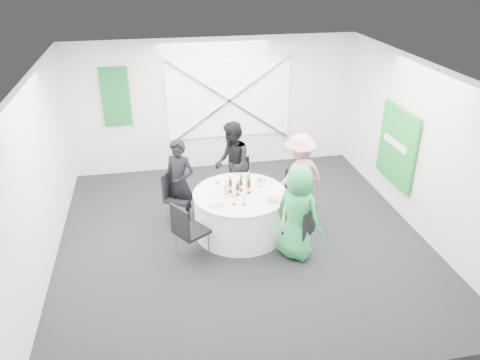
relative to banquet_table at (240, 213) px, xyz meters
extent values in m
plane|color=black|center=(0.00, -0.20, -0.38)|extent=(6.00, 6.00, 0.00)
plane|color=silver|center=(0.00, -0.20, 2.42)|extent=(6.00, 6.00, 0.00)
plane|color=silver|center=(0.00, 2.80, 1.02)|extent=(6.00, 0.00, 6.00)
plane|color=silver|center=(0.00, -3.20, 1.02)|extent=(6.00, 0.00, 6.00)
plane|color=silver|center=(-3.00, -0.20, 1.02)|extent=(0.00, 6.00, 6.00)
plane|color=silver|center=(3.00, -0.20, 1.02)|extent=(0.00, 6.00, 6.00)
cube|color=white|center=(0.30, 2.76, 1.12)|extent=(2.60, 0.03, 1.60)
cube|color=silver|center=(0.30, 2.72, 1.12)|extent=(2.63, 0.05, 1.84)
cube|color=silver|center=(0.30, 2.72, 1.12)|extent=(2.63, 0.05, 1.84)
cube|color=#156931|center=(-2.00, 2.75, 1.32)|extent=(0.55, 0.04, 1.20)
cube|color=#1A932E|center=(2.94, 0.40, 0.82)|extent=(0.05, 1.20, 1.40)
cylinder|color=white|center=(0.00, 0.00, -0.01)|extent=(1.52, 1.52, 0.74)
cylinder|color=white|center=(0.00, 0.00, 0.37)|extent=(1.56, 1.56, 0.02)
cube|color=black|center=(0.19, 1.04, 0.04)|extent=(0.46, 0.46, 0.05)
cube|color=black|center=(0.23, 1.23, 0.28)|extent=(0.38, 0.11, 0.42)
cylinder|color=silver|center=(0.38, 1.17, -0.18)|extent=(0.02, 0.02, 0.40)
cylinder|color=silver|center=(0.06, 1.23, -0.18)|extent=(0.02, 0.02, 0.40)
cylinder|color=silver|center=(0.32, 0.86, -0.18)|extent=(0.02, 0.02, 0.40)
cylinder|color=silver|center=(0.01, 0.91, -0.18)|extent=(0.02, 0.02, 0.40)
cube|color=black|center=(-0.97, 0.56, 0.08)|extent=(0.58, 0.58, 0.05)
cube|color=black|center=(-1.14, 0.67, 0.33)|extent=(0.24, 0.37, 0.46)
cylinder|color=silver|center=(-1.03, 0.80, -0.16)|extent=(0.02, 0.02, 0.44)
cylinder|color=silver|center=(-1.20, 0.50, -0.16)|extent=(0.02, 0.02, 0.44)
cylinder|color=silver|center=(-0.73, 0.63, -0.16)|extent=(0.02, 0.02, 0.44)
cylinder|color=silver|center=(-0.91, 0.33, -0.16)|extent=(0.02, 0.02, 0.44)
cube|color=black|center=(0.86, 0.36, 0.03)|extent=(0.50, 0.50, 0.05)
cube|color=black|center=(1.03, 0.43, 0.26)|extent=(0.18, 0.35, 0.41)
cylinder|color=silver|center=(1.07, 0.28, -0.18)|extent=(0.02, 0.02, 0.39)
cylinder|color=silver|center=(0.95, 0.57, -0.18)|extent=(0.02, 0.02, 0.39)
cylinder|color=silver|center=(0.78, 0.16, -0.18)|extent=(0.02, 0.02, 0.39)
cylinder|color=silver|center=(0.66, 0.45, -0.18)|extent=(0.02, 0.02, 0.39)
cube|color=black|center=(0.77, -0.78, 0.03)|extent=(0.54, 0.54, 0.05)
cube|color=black|center=(0.90, -0.91, 0.26)|extent=(0.28, 0.28, 0.41)
cylinder|color=silver|center=(0.77, -1.00, -0.18)|extent=(0.02, 0.02, 0.39)
cylinder|color=silver|center=(0.99, -0.78, -0.18)|extent=(0.02, 0.02, 0.39)
cylinder|color=silver|center=(0.55, -0.78, -0.18)|extent=(0.02, 0.02, 0.39)
cylinder|color=silver|center=(0.77, -0.56, -0.18)|extent=(0.02, 0.02, 0.39)
cube|color=black|center=(-0.87, -0.56, 0.09)|extent=(0.61, 0.61, 0.05)
cube|color=black|center=(-1.04, -0.68, 0.36)|extent=(0.27, 0.38, 0.48)
cylinder|color=silver|center=(-1.11, -0.51, -0.15)|extent=(0.02, 0.02, 0.45)
cylinder|color=silver|center=(-0.92, -0.81, -0.15)|extent=(0.02, 0.02, 0.45)
cylinder|color=silver|center=(-0.81, -0.31, -0.15)|extent=(0.02, 0.02, 0.45)
cylinder|color=silver|center=(-0.62, -0.61, -0.15)|extent=(0.02, 0.02, 0.45)
imported|color=black|center=(-0.95, 0.58, 0.39)|extent=(0.67, 0.60, 1.53)
imported|color=black|center=(0.06, 1.05, 0.42)|extent=(0.47, 0.80, 1.61)
imported|color=pink|center=(1.15, 0.43, 0.39)|extent=(1.09, 0.78, 1.54)
imported|color=green|center=(0.74, -0.82, 0.39)|extent=(0.87, 0.89, 1.54)
cylinder|color=white|center=(-0.07, 0.53, 0.39)|extent=(0.25, 0.25, 0.01)
cylinder|color=white|center=(-0.45, 0.20, 0.39)|extent=(0.29, 0.29, 0.01)
cylinder|color=white|center=(0.44, 0.34, 0.39)|extent=(0.24, 0.24, 0.01)
cylinder|color=#8BA056|center=(0.44, 0.34, 0.41)|extent=(0.16, 0.16, 0.02)
cylinder|color=white|center=(0.46, -0.39, 0.39)|extent=(0.30, 0.30, 0.01)
cylinder|color=#8BA056|center=(0.46, -0.39, 0.41)|extent=(0.19, 0.19, 0.02)
cylinder|color=white|center=(-0.45, -0.28, 0.39)|extent=(0.28, 0.28, 0.01)
cube|color=white|center=(-0.44, -0.33, 0.42)|extent=(0.19, 0.15, 0.05)
cylinder|color=#3B1D0A|center=(-0.15, 0.05, 0.49)|extent=(0.06, 0.06, 0.22)
cylinder|color=#3B1D0A|center=(-0.15, 0.05, 0.63)|extent=(0.02, 0.02, 0.06)
cylinder|color=tan|center=(-0.15, 0.05, 0.47)|extent=(0.06, 0.06, 0.08)
cylinder|color=#3B1D0A|center=(0.03, 0.07, 0.47)|extent=(0.06, 0.06, 0.19)
cylinder|color=#3B1D0A|center=(0.03, 0.07, 0.60)|extent=(0.02, 0.02, 0.06)
cylinder|color=tan|center=(0.03, 0.07, 0.46)|extent=(0.06, 0.06, 0.07)
cylinder|color=#3B1D0A|center=(0.14, -0.04, 0.48)|extent=(0.06, 0.06, 0.21)
cylinder|color=#3B1D0A|center=(0.14, -0.04, 0.61)|extent=(0.02, 0.02, 0.06)
cylinder|color=tan|center=(0.14, -0.04, 0.46)|extent=(0.06, 0.06, 0.07)
cylinder|color=#3B1D0A|center=(-0.05, -0.06, 0.47)|extent=(0.06, 0.06, 0.18)
cylinder|color=#3B1D0A|center=(-0.05, -0.06, 0.59)|extent=(0.02, 0.02, 0.06)
cylinder|color=tan|center=(-0.05, -0.06, 0.45)|extent=(0.06, 0.06, 0.06)
cylinder|color=green|center=(0.17, 0.14, 0.51)|extent=(0.08, 0.08, 0.26)
cylinder|color=green|center=(0.17, 0.14, 0.67)|extent=(0.03, 0.03, 0.06)
cylinder|color=tan|center=(0.17, 0.14, 0.48)|extent=(0.08, 0.08, 0.09)
cylinder|color=silver|center=(-0.24, -0.09, 0.50)|extent=(0.08, 0.08, 0.24)
cylinder|color=silver|center=(-0.24, -0.09, 0.65)|extent=(0.03, 0.03, 0.06)
cylinder|color=tan|center=(-0.24, -0.09, 0.47)|extent=(0.08, 0.08, 0.08)
cylinder|color=white|center=(0.10, 0.33, 0.38)|extent=(0.06, 0.06, 0.00)
cylinder|color=white|center=(0.10, 0.33, 0.43)|extent=(0.01, 0.01, 0.10)
cone|color=white|center=(0.10, 0.33, 0.51)|extent=(0.07, 0.07, 0.08)
cylinder|color=white|center=(-0.35, 0.17, 0.38)|extent=(0.06, 0.06, 0.00)
cylinder|color=white|center=(-0.35, 0.17, 0.43)|extent=(0.01, 0.01, 0.10)
cone|color=white|center=(-0.35, 0.17, 0.51)|extent=(0.07, 0.07, 0.08)
cylinder|color=white|center=(-0.16, -0.36, 0.38)|extent=(0.06, 0.06, 0.00)
cylinder|color=white|center=(-0.16, -0.36, 0.43)|extent=(0.01, 0.01, 0.10)
cone|color=white|center=(-0.16, -0.36, 0.51)|extent=(0.07, 0.07, 0.08)
cylinder|color=white|center=(-0.01, -0.39, 0.38)|extent=(0.06, 0.06, 0.00)
cylinder|color=white|center=(-0.01, -0.39, 0.43)|extent=(0.01, 0.01, 0.10)
cone|color=white|center=(-0.01, -0.39, 0.51)|extent=(0.07, 0.07, 0.08)
cylinder|color=white|center=(0.36, 0.16, 0.38)|extent=(0.06, 0.06, 0.00)
cylinder|color=white|center=(0.36, 0.16, 0.43)|extent=(0.01, 0.01, 0.10)
cone|color=white|center=(0.36, 0.16, 0.51)|extent=(0.07, 0.07, 0.08)
cube|color=silver|center=(0.17, 0.55, 0.38)|extent=(0.15, 0.02, 0.01)
cube|color=silver|center=(-0.17, 0.55, 0.38)|extent=(0.15, 0.02, 0.01)
cube|color=silver|center=(0.55, 0.17, 0.38)|extent=(0.10, 0.13, 0.01)
cube|color=silver|center=(0.41, 0.41, 0.38)|extent=(0.08, 0.14, 0.01)
cube|color=silver|center=(0.36, -0.45, 0.38)|extent=(0.10, 0.13, 0.01)
cube|color=silver|center=(0.51, -0.27, 0.38)|extent=(0.12, 0.12, 0.01)
cube|color=silver|center=(-0.36, 0.45, 0.38)|extent=(0.10, 0.13, 0.01)
cube|color=silver|center=(-0.55, 0.17, 0.38)|extent=(0.10, 0.13, 0.01)
camera|label=1|loc=(-1.30, -6.67, 4.02)|focal=35.00mm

